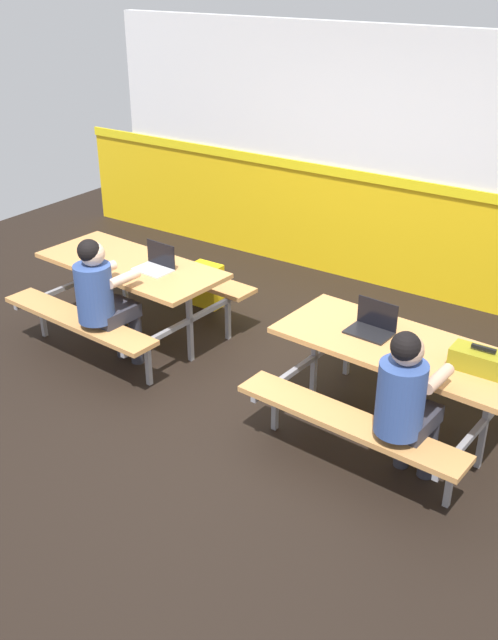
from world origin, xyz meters
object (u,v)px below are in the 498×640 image
(laptop_silver, at_px, (156,264))
(laptop_dark, at_px, (372,326))
(student_nearer, at_px, (102,295))
(backpack_dark, at_px, (208,285))
(student_further, at_px, (406,399))
(picnic_table_left, at_px, (132,280))
(picnic_table_right, at_px, (396,364))
(toolbox_grey, at_px, (482,361))

(laptop_silver, bearing_deg, laptop_dark, -0.21)
(student_nearer, distance_m, laptop_dark, 2.19)
(laptop_silver, height_order, backpack_dark, laptop_silver)
(student_further, relative_size, backpack_dark, 2.74)
(picnic_table_left, bearing_deg, laptop_silver, 3.81)
(student_nearer, bearing_deg, student_further, -1.05)
(picnic_table_left, xyz_separation_m, student_further, (2.87, -0.62, 0.13))
(picnic_table_right, bearing_deg, laptop_silver, 178.47)
(student_nearer, height_order, laptop_dark, student_nearer)
(student_further, height_order, toolbox_grey, student_further)
(picnic_table_right, bearing_deg, backpack_dark, 158.23)
(student_further, distance_m, laptop_dark, 0.84)
(student_further, xyz_separation_m, toolbox_grey, (0.28, 0.54, 0.10))
(picnic_table_left, relative_size, backpack_dark, 4.04)
(backpack_dark, bearing_deg, student_further, -29.48)
(picnic_table_right, relative_size, backpack_dark, 4.04)
(laptop_dark, xyz_separation_m, toolbox_grey, (0.83, -0.09, 0.02))
(student_nearer, xyz_separation_m, student_further, (2.66, -0.05, 0.00))
(picnic_table_right, bearing_deg, picnic_table_left, 179.06)
(student_further, xyz_separation_m, backpack_dark, (-2.74, 1.55, -0.49))
(laptop_dark, bearing_deg, backpack_dark, 157.35)
(student_nearer, xyz_separation_m, laptop_dark, (2.11, 0.58, 0.08))
(student_nearer, relative_size, student_further, 1.00)
(backpack_dark, bearing_deg, picnic_table_right, -21.77)
(picnic_table_left, height_order, backpack_dark, picnic_table_left)
(laptop_silver, distance_m, backpack_dark, 1.08)
(picnic_table_left, bearing_deg, backpack_dark, 82.02)
(laptop_dark, xyz_separation_m, backpack_dark, (-2.20, 0.92, -0.57))
(backpack_dark, bearing_deg, student_nearer, -86.76)
(picnic_table_right, distance_m, student_further, 0.67)
(student_nearer, bearing_deg, laptop_silver, 83.80)
(picnic_table_right, xyz_separation_m, laptop_silver, (-2.28, 0.06, 0.21))
(laptop_silver, xyz_separation_m, toolbox_grey, (2.87, -0.10, 0.02))
(student_further, bearing_deg, laptop_dark, 130.69)
(student_further, relative_size, toolbox_grey, 3.02)
(student_nearer, distance_m, toolbox_grey, 2.98)
(laptop_silver, relative_size, laptop_dark, 1.00)
(picnic_table_left, height_order, laptop_silver, laptop_silver)
(picnic_table_right, relative_size, student_nearer, 1.47)
(picnic_table_left, bearing_deg, picnic_table_right, -0.94)
(picnic_table_left, distance_m, toolbox_grey, 3.16)
(picnic_table_right, xyz_separation_m, laptop_dark, (-0.23, 0.05, 0.21))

